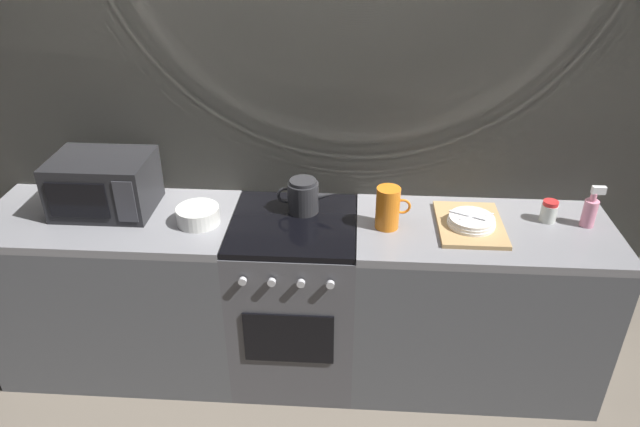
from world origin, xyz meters
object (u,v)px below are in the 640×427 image
object	(u,v)px
kettle	(303,196)
dish_pile	(471,223)
spice_jar	(549,211)
pitcher	(388,208)
spray_bottle	(590,210)
stove_unit	(295,298)
mixing_bowl	(198,215)
microwave	(104,184)

from	to	relation	value
kettle	dish_pile	world-z (taller)	kettle
spice_jar	dish_pile	bearing A→B (deg)	-167.43
pitcher	spray_bottle	world-z (taller)	spray_bottle
stove_unit	mixing_bowl	xyz separation A→B (m)	(-0.44, -0.03, 0.49)
pitcher	spray_bottle	bearing A→B (deg)	4.43
stove_unit	dish_pile	xyz separation A→B (m)	(0.82, 0.01, 0.47)
mixing_bowl	pitcher	size ratio (longest dim) A/B	1.00
stove_unit	spray_bottle	size ratio (longest dim) A/B	4.43
kettle	stove_unit	bearing A→B (deg)	-109.64
stove_unit	pitcher	world-z (taller)	pitcher
microwave	spray_bottle	bearing A→B (deg)	-0.36
mixing_bowl	spray_bottle	distance (m)	1.81
pitcher	spice_jar	size ratio (longest dim) A/B	1.90
stove_unit	kettle	distance (m)	0.54
dish_pile	stove_unit	bearing A→B (deg)	-179.60
stove_unit	kettle	bearing A→B (deg)	70.36
kettle	pitcher	world-z (taller)	pitcher
stove_unit	microwave	bearing A→B (deg)	175.51
dish_pile	microwave	bearing A→B (deg)	177.82
stove_unit	microwave	xyz separation A→B (m)	(-0.92, 0.07, 0.59)
microwave	dish_pile	size ratio (longest dim) A/B	1.15
pitcher	spray_bottle	size ratio (longest dim) A/B	0.99
kettle	spice_jar	distance (m)	1.16
mixing_bowl	spice_jar	size ratio (longest dim) A/B	1.90
stove_unit	mixing_bowl	world-z (taller)	mixing_bowl
mixing_bowl	spray_bottle	world-z (taller)	spray_bottle
kettle	spice_jar	size ratio (longest dim) A/B	2.71
mixing_bowl	spray_bottle	bearing A→B (deg)	2.89
kettle	pitcher	distance (m)	0.42
kettle	dish_pile	xyz separation A→B (m)	(0.78, -0.10, -0.06)
stove_unit	spice_jar	bearing A→B (deg)	4.24
pitcher	spice_jar	bearing A→B (deg)	7.77
spice_jar	microwave	bearing A→B (deg)	-179.54
microwave	mixing_bowl	distance (m)	0.49
dish_pile	spray_bottle	distance (m)	0.55
spice_jar	mixing_bowl	bearing A→B (deg)	-175.72
kettle	mixing_bowl	distance (m)	0.50
microwave	pitcher	distance (m)	1.36
microwave	stove_unit	bearing A→B (deg)	-4.49
mixing_bowl	spray_bottle	xyz separation A→B (m)	(1.81, 0.09, 0.04)
kettle	dish_pile	size ratio (longest dim) A/B	0.71
microwave	kettle	world-z (taller)	microwave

